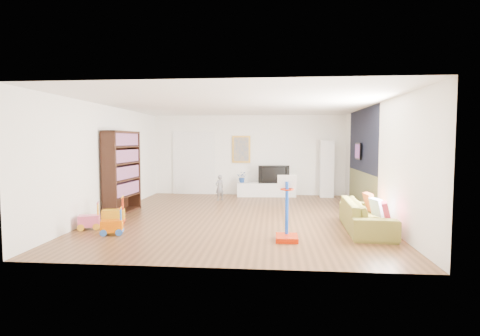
# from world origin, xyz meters

# --- Properties ---
(floor) EXTENTS (6.50, 7.50, 0.00)m
(floor) POSITION_xyz_m (0.00, 0.00, 0.00)
(floor) COLOR brown
(floor) RESTS_ON ground
(ceiling) EXTENTS (6.50, 7.50, 0.00)m
(ceiling) POSITION_xyz_m (0.00, 0.00, 2.70)
(ceiling) COLOR white
(ceiling) RESTS_ON ground
(wall_back) EXTENTS (6.50, 0.00, 2.70)m
(wall_back) POSITION_xyz_m (0.00, 3.75, 1.35)
(wall_back) COLOR white
(wall_back) RESTS_ON ground
(wall_front) EXTENTS (6.50, 0.00, 2.70)m
(wall_front) POSITION_xyz_m (0.00, -3.75, 1.35)
(wall_front) COLOR white
(wall_front) RESTS_ON ground
(wall_left) EXTENTS (0.00, 7.50, 2.70)m
(wall_left) POSITION_xyz_m (-3.25, 0.00, 1.35)
(wall_left) COLOR silver
(wall_left) RESTS_ON ground
(wall_right) EXTENTS (0.00, 7.50, 2.70)m
(wall_right) POSITION_xyz_m (3.25, 0.00, 1.35)
(wall_right) COLOR silver
(wall_right) RESTS_ON ground
(navy_accent) EXTENTS (0.01, 3.20, 1.70)m
(navy_accent) POSITION_xyz_m (3.23, 1.40, 1.85)
(navy_accent) COLOR black
(navy_accent) RESTS_ON wall_right
(olive_wainscot) EXTENTS (0.01, 3.20, 1.00)m
(olive_wainscot) POSITION_xyz_m (3.23, 1.40, 0.50)
(olive_wainscot) COLOR brown
(olive_wainscot) RESTS_ON wall_right
(doorway) EXTENTS (1.45, 0.06, 2.10)m
(doorway) POSITION_xyz_m (-1.90, 3.71, 1.05)
(doorway) COLOR white
(doorway) RESTS_ON ground
(painting_back) EXTENTS (0.62, 0.06, 0.92)m
(painting_back) POSITION_xyz_m (-0.25, 3.71, 1.55)
(painting_back) COLOR gold
(painting_back) RESTS_ON wall_back
(artwork_right) EXTENTS (0.04, 0.56, 0.46)m
(artwork_right) POSITION_xyz_m (3.17, 1.60, 1.55)
(artwork_right) COLOR #7F3F8C
(artwork_right) RESTS_ON wall_right
(media_console) EXTENTS (1.95, 0.60, 0.45)m
(media_console) POSITION_xyz_m (0.61, 3.35, 0.22)
(media_console) COLOR white
(media_console) RESTS_ON ground
(tall_cabinet) EXTENTS (0.46, 0.46, 1.85)m
(tall_cabinet) POSITION_xyz_m (2.58, 3.41, 0.92)
(tall_cabinet) COLOR white
(tall_cabinet) RESTS_ON ground
(bookshelf) EXTENTS (0.45, 1.44, 2.08)m
(bookshelf) POSITION_xyz_m (-2.97, 0.14, 1.04)
(bookshelf) COLOR black
(bookshelf) RESTS_ON ground
(sofa) EXTENTS (0.93, 2.14, 0.61)m
(sofa) POSITION_xyz_m (2.74, -1.22, 0.31)
(sofa) COLOR olive
(sofa) RESTS_ON ground
(basketball_hoop) EXTENTS (0.42, 0.51, 1.20)m
(basketball_hoop) POSITION_xyz_m (1.09, -2.15, 0.60)
(basketball_hoop) COLOR #AA1A00
(basketball_hoop) RESTS_ON ground
(ride_on_yellow) EXTENTS (0.53, 0.40, 0.62)m
(ride_on_yellow) POSITION_xyz_m (-2.64, -1.18, 0.31)
(ride_on_yellow) COLOR orange
(ride_on_yellow) RESTS_ON ground
(ride_on_orange) EXTENTS (0.45, 0.34, 0.54)m
(ride_on_orange) POSITION_xyz_m (-2.30, -2.03, 0.27)
(ride_on_orange) COLOR #F66600
(ride_on_orange) RESTS_ON ground
(ride_on_pink) EXTENTS (0.48, 0.38, 0.55)m
(ride_on_pink) POSITION_xyz_m (-2.96, -1.64, 0.28)
(ride_on_pink) COLOR #DE547E
(ride_on_pink) RESTS_ON ground
(child) EXTENTS (0.34, 0.34, 0.79)m
(child) POSITION_xyz_m (-0.81, 2.35, 0.40)
(child) COLOR slate
(child) RESTS_ON ground
(tv) EXTENTS (1.03, 0.27, 0.59)m
(tv) POSITION_xyz_m (0.85, 3.34, 0.74)
(tv) COLOR black
(tv) RESTS_ON media_console
(vase_plant) EXTENTS (0.37, 0.33, 0.36)m
(vase_plant) POSITION_xyz_m (-0.19, 3.36, 0.63)
(vase_plant) COLOR navy
(vase_plant) RESTS_ON media_console
(pillow_left) EXTENTS (0.20, 0.41, 0.40)m
(pillow_left) POSITION_xyz_m (2.97, -1.80, 0.48)
(pillow_left) COLOR #BE2B44
(pillow_left) RESTS_ON sofa
(pillow_center) EXTENTS (0.19, 0.37, 0.36)m
(pillow_center) POSITION_xyz_m (2.95, -1.23, 0.48)
(pillow_center) COLOR white
(pillow_center) RESTS_ON sofa
(pillow_right) EXTENTS (0.15, 0.41, 0.40)m
(pillow_right) POSITION_xyz_m (2.96, -0.58, 0.48)
(pillow_right) COLOR #B04B26
(pillow_right) RESTS_ON sofa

